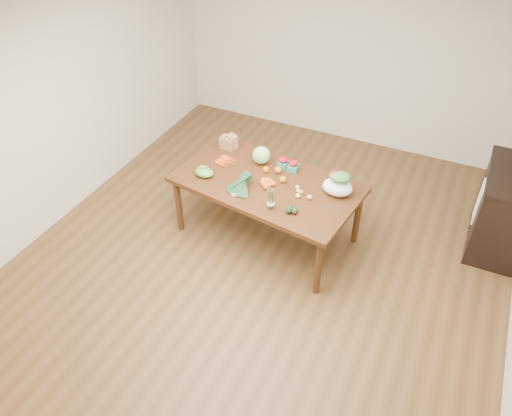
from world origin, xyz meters
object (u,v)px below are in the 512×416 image
at_px(cabbage, 261,155).
at_px(mandarin_cluster, 267,182).
at_px(dining_table, 267,209).
at_px(salad_bag, 338,184).
at_px(cabinet, 502,210).
at_px(paper_bag, 228,141).
at_px(kale_bunch, 239,185).
at_px(asparagus_bundle, 271,198).

relative_size(cabbage, mandarin_cluster, 1.12).
bearing_deg(mandarin_cluster, dining_table, 110.60).
height_order(dining_table, cabbage, cabbage).
relative_size(dining_table, salad_bag, 6.22).
height_order(dining_table, mandarin_cluster, mandarin_cluster).
bearing_deg(dining_table, cabinet, 30.55).
distance_m(cabinet, paper_bag, 3.12).
distance_m(kale_bunch, salad_bag, 1.01).
xyz_separation_m(dining_table, cabbage, (-0.21, 0.31, 0.48)).
bearing_deg(dining_table, paper_bag, 156.13).
relative_size(cabinet, kale_bunch, 2.55).
height_order(paper_bag, cabbage, cabbage).
height_order(dining_table, paper_bag, paper_bag).
bearing_deg(mandarin_cluster, cabinet, 23.87).
xyz_separation_m(dining_table, asparagus_bundle, (0.22, -0.39, 0.50)).
height_order(dining_table, kale_bunch, kale_bunch).
relative_size(cabbage, salad_bag, 0.64).
xyz_separation_m(mandarin_cluster, kale_bunch, (-0.22, -0.21, 0.03)).
bearing_deg(mandarin_cluster, paper_bag, 145.52).
bearing_deg(dining_table, cabbage, 132.57).
bearing_deg(kale_bunch, paper_bag, 133.42).
distance_m(cabbage, kale_bunch, 0.58).
bearing_deg(salad_bag, kale_bunch, -157.44).
relative_size(cabbage, kale_bunch, 0.50).
xyz_separation_m(dining_table, salad_bag, (0.74, 0.12, 0.50)).
bearing_deg(mandarin_cluster, kale_bunch, -135.79).
bearing_deg(paper_bag, dining_table, -31.96).
distance_m(dining_table, paper_bag, 0.94).
xyz_separation_m(cabinet, paper_bag, (-3.05, -0.54, 0.36)).
distance_m(cabbage, asparagus_bundle, 0.82).
bearing_deg(cabinet, mandarin_cluster, -156.13).
bearing_deg(paper_bag, salad_bag, -12.54).
bearing_deg(kale_bunch, cabbage, 99.62).
xyz_separation_m(cabbage, kale_bunch, (0.02, -0.58, -0.02)).
bearing_deg(asparagus_bundle, cabbage, 129.42).
bearing_deg(cabinet, asparagus_bundle, -147.42).
relative_size(asparagus_bundle, salad_bag, 0.80).
distance_m(paper_bag, cabbage, 0.50).
height_order(kale_bunch, salad_bag, salad_bag).
distance_m(mandarin_cluster, asparagus_bundle, 0.40).
distance_m(cabinet, cabbage, 2.68).
height_order(cabbage, asparagus_bundle, asparagus_bundle).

